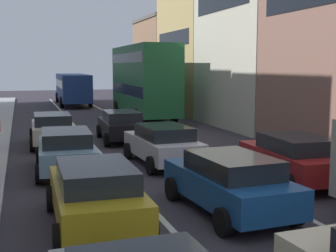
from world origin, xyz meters
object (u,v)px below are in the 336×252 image
Objects in this scene: traffic_light_pole at (82,39)px; coupe_centre_lane_fourth at (121,125)px; sedan_right_lane_behind_truck at (293,157)px; wagon_left_lane_second at (95,193)px; sedan_left_lane_third at (66,150)px; sedan_centre_lane_second at (229,182)px; hatchback_centre_lane_third at (163,144)px; sedan_left_lane_fourth at (52,128)px; bus_mid_queue_primary at (144,78)px; bus_far_queue_secondary at (73,86)px.

traffic_light_pole is 19.86m from coupe_centre_lane_fourth.
coupe_centre_lane_fourth is 10.19m from sedan_right_lane_behind_truck.
wagon_left_lane_second and sedan_left_lane_third have the same top height.
traffic_light_pole is at bearing 144.59° from sedan_centre_lane_second.
hatchback_centre_lane_third and sedan_left_lane_fourth have the same top height.
sedan_left_lane_third is 1.00× the size of coupe_centre_lane_fourth.
traffic_light_pole is at bearing 143.69° from sedan_right_lane_behind_truck.
traffic_light_pole is 19.19m from sedan_left_lane_fourth.
coupe_centre_lane_fourth and sedan_left_lane_fourth have the same top height.
sedan_right_lane_behind_truck is (6.81, -9.33, 0.00)m from sedan_left_lane_fourth.
hatchback_centre_lane_third is at bearing -4.77° from sedan_centre_lane_second.
coupe_centre_lane_fourth is at bearing 22.89° from sedan_right_lane_behind_truck.
sedan_left_lane_third and sedan_right_lane_behind_truck have the same top height.
hatchback_centre_lane_third is 4.90m from sedan_right_lane_behind_truck.
sedan_left_lane_fourth is at bearing 3.19° from sedan_left_lane_third.
wagon_left_lane_second is at bearing 163.40° from bus_mid_queue_primary.
sedan_right_lane_behind_truck is (7.78, 9.60, -3.02)m from traffic_light_pole.
hatchback_centre_lane_third and coupe_centre_lane_fourth have the same top height.
coupe_centre_lane_fourth is at bearing -25.62° from sedan_left_lane_third.
sedan_right_lane_behind_truck is 0.42× the size of bus_mid_queue_primary.
bus_far_queue_secondary reaches higher than wagon_left_lane_second.
sedan_centre_lane_second and sedan_left_lane_fourth have the same top height.
sedan_left_lane_fourth is (-3.30, -0.23, 0.00)m from coupe_centre_lane_fourth.
sedan_right_lane_behind_truck is (3.51, -9.56, 0.00)m from coupe_centre_lane_fourth.
sedan_right_lane_behind_truck is at bearing 50.96° from traffic_light_pole.
sedan_centre_lane_second is at bearing -161.86° from sedan_left_lane_fourth.
wagon_left_lane_second is at bearing 147.57° from hatchback_centre_lane_third.
hatchback_centre_lane_third is at bearing 168.81° from bus_mid_queue_primary.
hatchback_centre_lane_third is 1.01× the size of sedan_left_lane_fourth.
bus_far_queue_secondary is at bearing 84.03° from traffic_light_pole.
bus_far_queue_secondary is at bearing -3.64° from sedan_centre_lane_second.
coupe_centre_lane_fourth is 10.32m from bus_mid_queue_primary.
traffic_light_pole reaches higher than sedan_right_lane_behind_truck.
wagon_left_lane_second is 0.41× the size of bus_mid_queue_primary.
sedan_left_lane_fourth is 12.07m from bus_mid_queue_primary.
bus_mid_queue_primary reaches higher than sedan_centre_lane_second.
bus_far_queue_secondary reaches higher than hatchback_centre_lane_third.
sedan_left_lane_third is 7.59m from sedan_right_lane_behind_truck.
wagon_left_lane_second is 0.99× the size of sedan_left_lane_third.
sedan_centre_lane_second is 1.01× the size of sedan_left_lane_third.
traffic_light_pole is 9.15m from sedan_centre_lane_second.
sedan_right_lane_behind_truck is at bearing -70.19° from wagon_left_lane_second.
bus_far_queue_secondary is (-0.25, 28.30, 0.96)m from hatchback_centre_lane_third.
wagon_left_lane_second is at bearing 80.99° from traffic_light_pole.
wagon_left_lane_second is at bearing 86.97° from sedan_centre_lane_second.
coupe_centre_lane_fourth is 3.31m from sedan_left_lane_fourth.
wagon_left_lane_second is 22.43m from bus_mid_queue_primary.
traffic_light_pole is 13.49m from sedan_left_lane_third.
hatchback_centre_lane_third is 5.84m from coupe_centre_lane_fourth.
bus_far_queue_secondary is (-3.43, 32.03, 0.96)m from sedan_right_lane_behind_truck.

